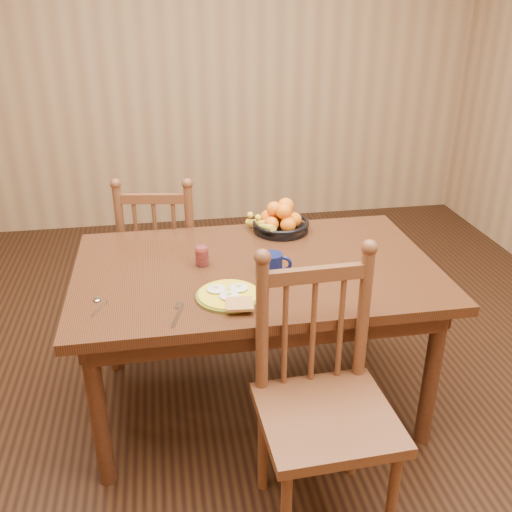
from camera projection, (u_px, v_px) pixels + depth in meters
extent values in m
cube|color=black|center=(256.00, 400.00, 2.86)|extent=(4.50, 5.00, 0.01)
cube|color=olive|center=(203.00, 60.00, 4.52)|extent=(4.50, 0.01, 2.70)
cube|color=black|center=(256.00, 271.00, 2.55)|extent=(1.60, 1.00, 0.04)
cube|color=#311A0D|center=(242.00, 247.00, 2.96)|extent=(1.40, 0.04, 0.10)
cube|color=#311A0D|center=(274.00, 335.00, 2.21)|extent=(1.40, 0.04, 0.10)
cube|color=#311A0D|center=(406.00, 273.00, 2.69)|extent=(0.04, 0.84, 0.10)
cube|color=#311A0D|center=(93.00, 298.00, 2.47)|extent=(0.04, 0.84, 0.10)
cylinder|color=#311A0D|center=(99.00, 414.00, 2.25)|extent=(0.07, 0.07, 0.70)
cylinder|color=#311A0D|center=(431.00, 377.00, 2.46)|extent=(0.07, 0.07, 0.70)
cylinder|color=#311A0D|center=(110.00, 311.00, 2.96)|extent=(0.07, 0.07, 0.70)
cylinder|color=#311A0D|center=(367.00, 289.00, 3.18)|extent=(0.07, 0.07, 0.70)
cube|color=#442714|center=(164.00, 260.00, 3.28)|extent=(0.51, 0.49, 0.04)
cylinder|color=#442714|center=(199.00, 283.00, 3.53)|extent=(0.04, 0.04, 0.43)
cylinder|color=#442714|center=(141.00, 283.00, 3.53)|extent=(0.04, 0.04, 0.43)
cylinder|color=#442714|center=(195.00, 311.00, 3.22)|extent=(0.04, 0.04, 0.43)
cylinder|color=#442714|center=(130.00, 311.00, 3.22)|extent=(0.04, 0.04, 0.43)
cylinder|color=#442714|center=(190.00, 231.00, 2.99)|extent=(0.04, 0.04, 0.52)
cylinder|color=#442714|center=(121.00, 232.00, 2.99)|extent=(0.04, 0.04, 0.52)
cylinder|color=#442714|center=(156.00, 240.00, 3.01)|extent=(0.02, 0.02, 0.40)
cube|color=#442714|center=(153.00, 199.00, 2.91)|extent=(0.36, 0.09, 0.05)
cube|color=#442714|center=(327.00, 418.00, 2.03)|extent=(0.49, 0.47, 0.04)
cylinder|color=#442714|center=(392.00, 501.00, 2.02)|extent=(0.04, 0.04, 0.46)
cylinder|color=#442714|center=(263.00, 444.00, 2.27)|extent=(0.04, 0.04, 0.46)
cylinder|color=#442714|center=(355.00, 430.00, 2.34)|extent=(0.04, 0.04, 0.46)
cylinder|color=#442714|center=(262.00, 327.00, 2.06)|extent=(0.05, 0.05, 0.56)
cylinder|color=#442714|center=(363.00, 316.00, 2.13)|extent=(0.05, 0.05, 0.56)
cylinder|color=#442714|center=(313.00, 334.00, 2.12)|extent=(0.02, 0.02, 0.43)
cube|color=#442714|center=(316.00, 274.00, 2.01)|extent=(0.39, 0.05, 0.05)
cylinder|color=#59601E|center=(229.00, 296.00, 2.28)|extent=(0.26, 0.26, 0.01)
cylinder|color=gold|center=(228.00, 294.00, 2.28)|extent=(0.24, 0.24, 0.01)
ellipsoid|color=silver|center=(216.00, 289.00, 2.30)|extent=(0.08, 0.08, 0.01)
cube|color=#F2E08C|center=(216.00, 286.00, 2.30)|extent=(0.02, 0.02, 0.01)
ellipsoid|color=silver|center=(238.00, 288.00, 2.31)|extent=(0.08, 0.08, 0.01)
cube|color=#F2E08C|center=(238.00, 285.00, 2.31)|extent=(0.02, 0.02, 0.01)
ellipsoid|color=silver|center=(229.00, 296.00, 2.25)|extent=(0.08, 0.08, 0.01)
cube|color=#F2E08C|center=(229.00, 293.00, 2.25)|extent=(0.02, 0.02, 0.01)
cube|color=brown|center=(240.00, 304.00, 2.19)|extent=(0.11, 0.11, 0.01)
cube|color=silver|center=(177.00, 317.00, 2.15)|extent=(0.05, 0.14, 0.00)
cube|color=silver|center=(179.00, 305.00, 2.22)|extent=(0.04, 0.05, 0.00)
cube|color=silver|center=(100.00, 308.00, 2.20)|extent=(0.06, 0.11, 0.00)
ellipsoid|color=silver|center=(97.00, 299.00, 2.27)|extent=(0.03, 0.04, 0.01)
cylinder|color=#0B123D|center=(272.00, 265.00, 2.44)|extent=(0.09, 0.09, 0.10)
torus|color=#0B123D|center=(284.00, 264.00, 2.45)|extent=(0.07, 0.04, 0.07)
cylinder|color=black|center=(272.00, 255.00, 2.42)|extent=(0.08, 0.08, 0.00)
cylinder|color=silver|center=(202.00, 256.00, 2.53)|extent=(0.06, 0.06, 0.09)
cylinder|color=maroon|center=(202.00, 257.00, 2.54)|extent=(0.05, 0.05, 0.07)
cylinder|color=black|center=(281.00, 229.00, 2.91)|extent=(0.28, 0.28, 0.02)
torus|color=black|center=(281.00, 223.00, 2.89)|extent=(0.29, 0.29, 0.02)
cylinder|color=black|center=(281.00, 230.00, 2.91)|extent=(0.10, 0.10, 0.01)
sphere|color=orange|center=(294.00, 220.00, 2.90)|extent=(0.07, 0.07, 0.07)
sphere|color=orange|center=(282.00, 215.00, 2.95)|extent=(0.08, 0.08, 0.08)
sphere|color=orange|center=(268.00, 217.00, 2.91)|extent=(0.08, 0.08, 0.08)
sphere|color=orange|center=(271.00, 224.00, 2.84)|extent=(0.07, 0.07, 0.07)
sphere|color=orange|center=(288.00, 225.00, 2.83)|extent=(0.08, 0.08, 0.08)
sphere|color=orange|center=(286.00, 206.00, 2.89)|extent=(0.08, 0.08, 0.08)
sphere|color=orange|center=(274.00, 209.00, 2.86)|extent=(0.07, 0.07, 0.07)
sphere|color=orange|center=(284.00, 211.00, 2.82)|extent=(0.08, 0.08, 0.08)
cylinder|color=yellow|center=(265.00, 227.00, 2.84)|extent=(0.10, 0.17, 0.07)
cylinder|color=yellow|center=(259.00, 223.00, 2.88)|extent=(0.14, 0.15, 0.07)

